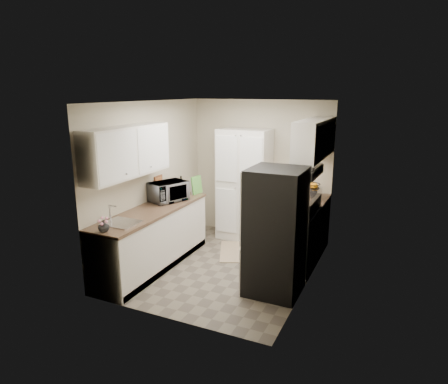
{
  "coord_description": "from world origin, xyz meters",
  "views": [
    {
      "loc": [
        2.39,
        -5.19,
        2.66
      ],
      "look_at": [
        -0.06,
        0.15,
        1.15
      ],
      "focal_mm": 32.0,
      "sensor_mm": 36.0,
      "label": 1
    }
  ],
  "objects_px": {
    "electric_range": "(293,239)",
    "refrigerator": "(276,232)",
    "wine_bottle": "(181,186)",
    "microwave": "(168,192)",
    "toaster_oven": "(311,193)",
    "pantry_cabinet": "(244,185)"
  },
  "relations": [
    {
      "from": "microwave",
      "to": "wine_bottle",
      "type": "bearing_deg",
      "value": 26.51
    },
    {
      "from": "electric_range",
      "to": "microwave",
      "type": "xyz_separation_m",
      "value": [
        -1.99,
        -0.32,
        0.6
      ]
    },
    {
      "from": "refrigerator",
      "to": "microwave",
      "type": "xyz_separation_m",
      "value": [
        -1.95,
        0.48,
        0.23
      ]
    },
    {
      "from": "pantry_cabinet",
      "to": "electric_range",
      "type": "height_order",
      "value": "pantry_cabinet"
    },
    {
      "from": "refrigerator",
      "to": "toaster_oven",
      "type": "xyz_separation_m",
      "value": [
        0.12,
        1.55,
        0.17
      ]
    },
    {
      "from": "pantry_cabinet",
      "to": "wine_bottle",
      "type": "height_order",
      "value": "pantry_cabinet"
    },
    {
      "from": "microwave",
      "to": "wine_bottle",
      "type": "distance_m",
      "value": 0.45
    },
    {
      "from": "pantry_cabinet",
      "to": "microwave",
      "type": "xyz_separation_m",
      "value": [
        -0.81,
        -1.25,
        0.08
      ]
    },
    {
      "from": "wine_bottle",
      "to": "refrigerator",
      "type": "bearing_deg",
      "value": -25.12
    },
    {
      "from": "refrigerator",
      "to": "microwave",
      "type": "distance_m",
      "value": 2.02
    },
    {
      "from": "pantry_cabinet",
      "to": "refrigerator",
      "type": "height_order",
      "value": "pantry_cabinet"
    },
    {
      "from": "pantry_cabinet",
      "to": "electric_range",
      "type": "bearing_deg",
      "value": -38.22
    },
    {
      "from": "wine_bottle",
      "to": "microwave",
      "type": "bearing_deg",
      "value": -86.46
    },
    {
      "from": "electric_range",
      "to": "toaster_oven",
      "type": "relative_size",
      "value": 3.37
    },
    {
      "from": "pantry_cabinet",
      "to": "wine_bottle",
      "type": "distance_m",
      "value": 1.16
    },
    {
      "from": "pantry_cabinet",
      "to": "refrigerator",
      "type": "xyz_separation_m",
      "value": [
        1.14,
        -1.73,
        -0.15
      ]
    },
    {
      "from": "pantry_cabinet",
      "to": "microwave",
      "type": "relative_size",
      "value": 3.49
    },
    {
      "from": "electric_range",
      "to": "wine_bottle",
      "type": "distance_m",
      "value": 2.1
    },
    {
      "from": "refrigerator",
      "to": "wine_bottle",
      "type": "bearing_deg",
      "value": 154.88
    },
    {
      "from": "electric_range",
      "to": "refrigerator",
      "type": "height_order",
      "value": "refrigerator"
    },
    {
      "from": "toaster_oven",
      "to": "microwave",
      "type": "bearing_deg",
      "value": -150.08
    },
    {
      "from": "electric_range",
      "to": "refrigerator",
      "type": "distance_m",
      "value": 0.88
    }
  ]
}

